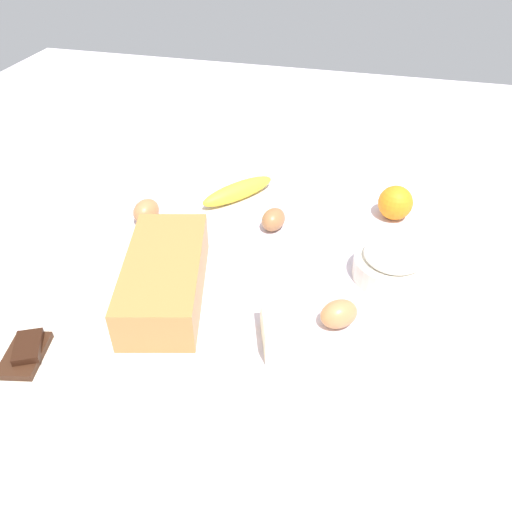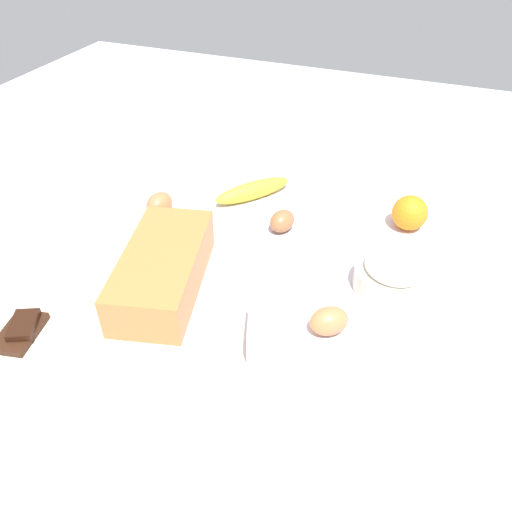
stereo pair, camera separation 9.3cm
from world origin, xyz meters
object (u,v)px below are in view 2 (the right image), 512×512
(orange_fruit, at_px, (410,213))
(egg_beside_bowl, at_px, (329,321))
(flour_bowl, at_px, (394,274))
(butter_block, at_px, (268,332))
(egg_loose, at_px, (283,221))
(loaf_pan, at_px, (163,269))
(banana, at_px, (253,190))
(egg_near_butter, at_px, (159,204))
(chocolate_plate, at_px, (22,335))

(orange_fruit, relative_size, egg_beside_bowl, 1.13)
(flour_bowl, relative_size, butter_block, 1.57)
(egg_beside_bowl, relative_size, egg_loose, 1.08)
(butter_block, bearing_deg, egg_loose, 14.81)
(loaf_pan, distance_m, banana, 0.35)
(butter_block, distance_m, egg_near_butter, 0.45)
(egg_near_butter, xyz_separation_m, chocolate_plate, (-0.41, 0.02, -0.02))
(egg_beside_bowl, height_order, egg_loose, egg_beside_bowl)
(loaf_pan, distance_m, egg_beside_bowl, 0.31)
(loaf_pan, xyz_separation_m, egg_loose, (0.25, -0.14, -0.02))
(flour_bowl, height_order, egg_beside_bowl, flour_bowl)
(flour_bowl, height_order, egg_near_butter, flour_bowl)
(orange_fruit, relative_size, egg_loose, 1.22)
(egg_near_butter, bearing_deg, loaf_pan, -148.17)
(egg_near_butter, xyz_separation_m, egg_beside_bowl, (-0.21, -0.44, -0.00))
(egg_near_butter, bearing_deg, chocolate_plate, 176.80)
(egg_near_butter, bearing_deg, egg_beside_bowl, -115.53)
(loaf_pan, bearing_deg, flour_bowl, -83.31)
(loaf_pan, xyz_separation_m, butter_block, (-0.07, -0.23, -0.01))
(orange_fruit, bearing_deg, egg_loose, 113.57)
(chocolate_plate, bearing_deg, butter_block, -70.37)
(flour_bowl, xyz_separation_m, butter_block, (-0.21, 0.16, -0.00))
(butter_block, relative_size, chocolate_plate, 0.69)
(orange_fruit, distance_m, chocolate_plate, 0.77)
(orange_fruit, bearing_deg, flour_bowl, -179.62)
(banana, height_order, egg_beside_bowl, egg_beside_bowl)
(chocolate_plate, bearing_deg, banana, -19.06)
(flour_bowl, bearing_deg, loaf_pan, 110.72)
(banana, xyz_separation_m, egg_loose, (-0.10, -0.11, 0.00))
(loaf_pan, distance_m, butter_block, 0.24)
(banana, relative_size, orange_fruit, 2.56)
(flour_bowl, bearing_deg, banana, 60.57)
(egg_loose, xyz_separation_m, chocolate_plate, (-0.45, 0.30, -0.01))
(loaf_pan, height_order, flour_bowl, loaf_pan)
(banana, xyz_separation_m, butter_block, (-0.41, -0.19, 0.01))
(loaf_pan, height_order, egg_beside_bowl, loaf_pan)
(egg_near_butter, distance_m, chocolate_plate, 0.41)
(loaf_pan, distance_m, orange_fruit, 0.52)
(orange_fruit, bearing_deg, loaf_pan, 132.42)
(flour_bowl, xyz_separation_m, egg_near_butter, (0.06, 0.52, -0.01))
(egg_beside_bowl, height_order, chocolate_plate, egg_beside_bowl)
(orange_fruit, distance_m, egg_near_butter, 0.54)
(banana, bearing_deg, orange_fruit, -88.66)
(loaf_pan, height_order, chocolate_plate, loaf_pan)
(loaf_pan, xyz_separation_m, chocolate_plate, (-0.20, 0.15, -0.03))
(butter_block, height_order, egg_near_butter, butter_block)
(egg_near_butter, bearing_deg, butter_block, -127.56)
(banana, xyz_separation_m, orange_fruit, (0.01, -0.35, 0.02))
(flour_bowl, xyz_separation_m, orange_fruit, (0.21, 0.00, 0.00))
(egg_near_butter, xyz_separation_m, egg_loose, (0.04, -0.27, -0.00))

